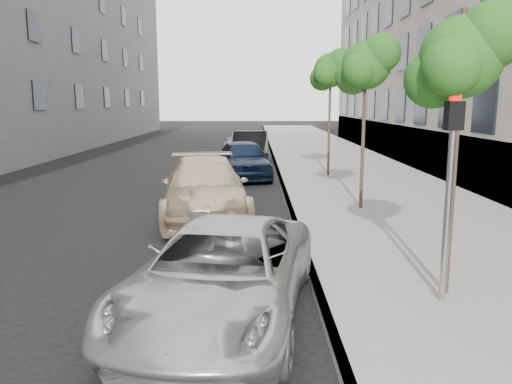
{
  "coord_description": "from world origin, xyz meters",
  "views": [
    {
      "loc": [
        0.14,
        -6.11,
        3.15
      ],
      "look_at": [
        0.16,
        3.01,
        1.5
      ],
      "focal_mm": 35.0,
      "sensor_mm": 36.0,
      "label": 1
    }
  ],
  "objects_px": {
    "tree_near": "(463,58)",
    "minivan": "(222,273)",
    "tree_mid": "(367,65)",
    "sedan_rear": "(242,141)",
    "suv": "(205,189)",
    "tree_far": "(331,70)",
    "sedan_blue": "(243,159)",
    "sedan_black": "(250,147)",
    "signal_pole": "(450,174)"
  },
  "relations": [
    {
      "from": "sedan_rear",
      "to": "tree_near",
      "type": "bearing_deg",
      "value": -74.1
    },
    {
      "from": "tree_mid",
      "to": "tree_far",
      "type": "bearing_deg",
      "value": 90.0
    },
    {
      "from": "suv",
      "to": "sedan_black",
      "type": "xyz_separation_m",
      "value": [
        1.14,
        12.86,
        0.01
      ]
    },
    {
      "from": "tree_far",
      "to": "sedan_blue",
      "type": "distance_m",
      "value": 5.07
    },
    {
      "from": "tree_mid",
      "to": "sedan_black",
      "type": "xyz_separation_m",
      "value": [
        -3.33,
        12.21,
        -3.33
      ]
    },
    {
      "from": "minivan",
      "to": "suv",
      "type": "relative_size",
      "value": 0.9
    },
    {
      "from": "tree_near",
      "to": "tree_mid",
      "type": "distance_m",
      "value": 6.51
    },
    {
      "from": "sedan_black",
      "to": "signal_pole",
      "type": "bearing_deg",
      "value": -77.41
    },
    {
      "from": "minivan",
      "to": "suv",
      "type": "bearing_deg",
      "value": 107.68
    },
    {
      "from": "signal_pole",
      "to": "suv",
      "type": "xyz_separation_m",
      "value": [
        -4.25,
        6.2,
        -1.29
      ]
    },
    {
      "from": "tree_mid",
      "to": "minivan",
      "type": "bearing_deg",
      "value": -116.34
    },
    {
      "from": "tree_mid",
      "to": "sedan_black",
      "type": "distance_m",
      "value": 13.09
    },
    {
      "from": "signal_pole",
      "to": "minivan",
      "type": "height_order",
      "value": "signal_pole"
    },
    {
      "from": "sedan_blue",
      "to": "sedan_rear",
      "type": "xyz_separation_m",
      "value": [
        -0.37,
        11.76,
        -0.18
      ]
    },
    {
      "from": "tree_far",
      "to": "tree_mid",
      "type": "bearing_deg",
      "value": -90.0
    },
    {
      "from": "tree_near",
      "to": "sedan_black",
      "type": "distance_m",
      "value": 19.24
    },
    {
      "from": "tree_mid",
      "to": "sedan_blue",
      "type": "relative_size",
      "value": 1.03
    },
    {
      "from": "suv",
      "to": "sedan_blue",
      "type": "distance_m",
      "value": 7.39
    },
    {
      "from": "sedan_rear",
      "to": "minivan",
      "type": "bearing_deg",
      "value": -82.25
    },
    {
      "from": "minivan",
      "to": "tree_near",
      "type": "bearing_deg",
      "value": 21.13
    },
    {
      "from": "tree_near",
      "to": "suv",
      "type": "xyz_separation_m",
      "value": [
        -4.47,
        5.85,
        -2.98
      ]
    },
    {
      "from": "tree_near",
      "to": "minivan",
      "type": "xyz_separation_m",
      "value": [
        -3.57,
        -0.71,
        -3.09
      ]
    },
    {
      "from": "tree_far",
      "to": "signal_pole",
      "type": "height_order",
      "value": "tree_far"
    },
    {
      "from": "tree_far",
      "to": "suv",
      "type": "relative_size",
      "value": 0.92
    },
    {
      "from": "suv",
      "to": "tree_mid",
      "type": "bearing_deg",
      "value": 1.09
    },
    {
      "from": "tree_mid",
      "to": "sedan_rear",
      "type": "distance_m",
      "value": 19.19
    },
    {
      "from": "tree_far",
      "to": "sedan_blue",
      "type": "height_order",
      "value": "tree_far"
    },
    {
      "from": "tree_mid",
      "to": "suv",
      "type": "bearing_deg",
      "value": -171.77
    },
    {
      "from": "tree_near",
      "to": "suv",
      "type": "height_order",
      "value": "tree_near"
    },
    {
      "from": "minivan",
      "to": "sedan_black",
      "type": "distance_m",
      "value": 19.43
    },
    {
      "from": "signal_pole",
      "to": "suv",
      "type": "distance_m",
      "value": 7.63
    },
    {
      "from": "signal_pole",
      "to": "sedan_rear",
      "type": "relative_size",
      "value": 0.73
    },
    {
      "from": "tree_mid",
      "to": "sedan_rear",
      "type": "relative_size",
      "value": 1.12
    },
    {
      "from": "tree_far",
      "to": "sedan_rear",
      "type": "xyz_separation_m",
      "value": [
        -3.94,
        11.95,
        -3.78
      ]
    },
    {
      "from": "tree_near",
      "to": "tree_mid",
      "type": "bearing_deg",
      "value": 90.0
    },
    {
      "from": "minivan",
      "to": "tree_far",
      "type": "bearing_deg",
      "value": 85.31
    },
    {
      "from": "tree_near",
      "to": "signal_pole",
      "type": "bearing_deg",
      "value": -121.33
    },
    {
      "from": "sedan_blue",
      "to": "sedan_rear",
      "type": "height_order",
      "value": "sedan_blue"
    },
    {
      "from": "tree_near",
      "to": "tree_mid",
      "type": "height_order",
      "value": "tree_mid"
    },
    {
      "from": "tree_mid",
      "to": "suv",
      "type": "xyz_separation_m",
      "value": [
        -4.47,
        -0.65,
        -3.34
      ]
    },
    {
      "from": "signal_pole",
      "to": "suv",
      "type": "bearing_deg",
      "value": 119.4
    },
    {
      "from": "minivan",
      "to": "sedan_rear",
      "type": "height_order",
      "value": "minivan"
    },
    {
      "from": "minivan",
      "to": "sedan_blue",
      "type": "xyz_separation_m",
      "value": [
        0.0,
        13.9,
        0.1
      ]
    },
    {
      "from": "sedan_black",
      "to": "sedan_rear",
      "type": "xyz_separation_m",
      "value": [
        -0.61,
        6.24,
        -0.19
      ]
    },
    {
      "from": "signal_pole",
      "to": "sedan_blue",
      "type": "xyz_separation_m",
      "value": [
        -3.35,
        13.54,
        -1.3
      ]
    },
    {
      "from": "suv",
      "to": "sedan_rear",
      "type": "height_order",
      "value": "suv"
    },
    {
      "from": "tree_mid",
      "to": "sedan_black",
      "type": "bearing_deg",
      "value": 105.24
    },
    {
      "from": "signal_pole",
      "to": "suv",
      "type": "relative_size",
      "value": 0.56
    },
    {
      "from": "tree_near",
      "to": "minivan",
      "type": "bearing_deg",
      "value": -168.77
    },
    {
      "from": "signal_pole",
      "to": "suv",
      "type": "height_order",
      "value": "signal_pole"
    }
  ]
}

